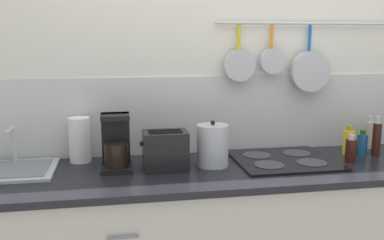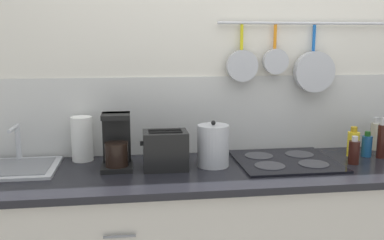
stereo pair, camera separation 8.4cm
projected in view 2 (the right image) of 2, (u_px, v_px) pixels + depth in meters
name	position (u px, v px, depth m)	size (l,w,h in m)	color
wall_back	(255.00, 87.00, 2.51)	(7.20, 0.14, 2.60)	silver
countertop	(272.00, 169.00, 2.23)	(3.17, 0.65, 0.03)	black
sink_basin	(13.00, 166.00, 2.16)	(0.44, 0.38, 0.21)	#B7BABF
paper_towel_roll	(82.00, 139.00, 2.32)	(0.11, 0.11, 0.24)	white
coffee_maker	(117.00, 145.00, 2.18)	(0.16, 0.18, 0.28)	black
toaster	(165.00, 150.00, 2.17)	(0.24, 0.16, 0.20)	black
kettle	(213.00, 146.00, 2.21)	(0.16, 0.16, 0.24)	#B7BABF
cooktop	(285.00, 161.00, 2.30)	(0.52, 0.49, 0.01)	black
bottle_dish_soap	(354.00, 152.00, 2.26)	(0.06, 0.06, 0.15)	#33140F
bottle_cooking_wine	(353.00, 143.00, 2.41)	(0.07, 0.07, 0.17)	yellow
bottle_sesame_oil	(367.00, 145.00, 2.41)	(0.06, 0.06, 0.14)	navy
bottle_olive_oil	(382.00, 140.00, 2.37)	(0.05, 0.05, 0.23)	#33140F
bottle_vinegar	(375.00, 136.00, 2.55)	(0.05, 0.05, 0.20)	#BFB799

